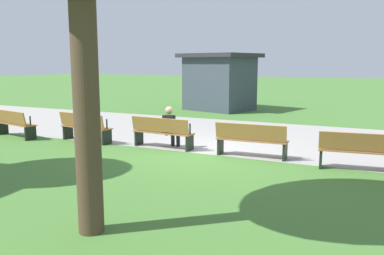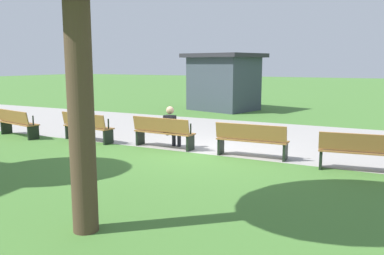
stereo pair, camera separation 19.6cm
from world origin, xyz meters
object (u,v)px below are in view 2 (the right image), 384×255
object	(u,v)px
bench_3	(87,126)
kiosk	(224,81)
bench_2	(17,122)
bench_5	(251,140)
bench_6	(362,151)
person_seated	(172,126)
bench_4	(163,132)

from	to	relation	value
bench_3	kiosk	distance (m)	9.79
bench_2	kiosk	bearing A→B (deg)	84.36
bench_2	bench_5	world-z (taller)	same
bench_2	bench_6	xyz separation A→B (m)	(10.41, 0.42, 0.00)
bench_6	person_seated	distance (m)	5.03
bench_2	bench_5	distance (m)	7.83
person_seated	bench_3	bearing A→B (deg)	-170.70
bench_6	kiosk	distance (m)	12.18
bench_2	bench_3	world-z (taller)	same
bench_3	person_seated	world-z (taller)	person_seated
bench_2	bench_6	distance (m)	10.42
bench_3	bench_5	size ratio (longest dim) A/B	1.01
person_seated	bench_6	bearing A→B (deg)	-1.62
person_seated	bench_2	bearing A→B (deg)	-169.65
bench_2	person_seated	world-z (taller)	person_seated
bench_3	bench_4	distance (m)	2.61
kiosk	bench_3	bearing A→B (deg)	-77.68
bench_2	kiosk	distance (m)	10.66
bench_2	bench_3	xyz separation A→B (m)	(2.58, 0.42, 0.00)
bench_2	bench_6	world-z (taller)	same
bench_5	person_seated	distance (m)	2.42
bench_4	bench_3	bearing A→B (deg)	-173.10
bench_2	bench_4	distance (m)	5.22
bench_6	person_seated	world-z (taller)	person_seated
bench_3	kiosk	size ratio (longest dim) A/B	0.45
bench_6	bench_2	bearing A→B (deg)	175.38
bench_4	person_seated	world-z (taller)	person_seated
bench_5	bench_2	bearing A→B (deg)	-177.71
bench_3	bench_4	xyz separation A→B (m)	(2.61, 0.21, 0.00)
bench_4	bench_2	bearing A→B (deg)	-170.81
bench_4	kiosk	size ratio (longest dim) A/B	0.44
bench_2	person_seated	bearing A→B (deg)	19.57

